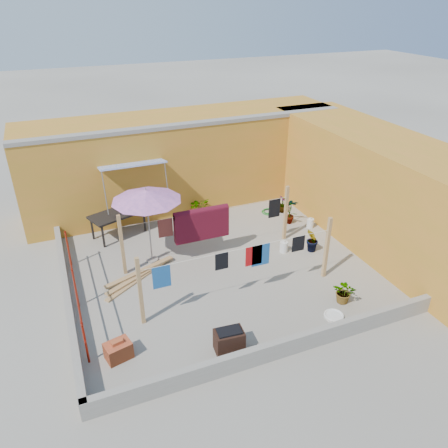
{
  "coord_description": "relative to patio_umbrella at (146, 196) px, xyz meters",
  "views": [
    {
      "loc": [
        -3.78,
        -9.52,
        6.91
      ],
      "look_at": [
        0.25,
        0.3,
        1.23
      ],
      "focal_mm": 35.0,
      "sensor_mm": 36.0,
      "label": 1
    }
  ],
  "objects": [
    {
      "name": "parapet_left",
      "position": [
        -2.42,
        -1.14,
        -1.84
      ],
      "size": [
        0.16,
        7.3,
        0.44
      ],
      "primitive_type": "cube",
      "color": "gray",
      "rests_on": "ground"
    },
    {
      "name": "patio_umbrella",
      "position": [
        0.0,
        0.0,
        0.0
      ],
      "size": [
        2.36,
        2.36,
        2.3
      ],
      "color": "gray",
      "rests_on": "ground"
    },
    {
      "name": "plant_right_b",
      "position": [
        4.55,
        -1.32,
        -1.68
      ],
      "size": [
        0.5,
        0.54,
        0.77
      ],
      "primitive_type": "imported",
      "rotation": [
        0.0,
        0.0,
        4.24
      ],
      "color": "#235919",
      "rests_on": "ground"
    },
    {
      "name": "clothesline_rig",
      "position": [
        1.48,
        -0.62,
        -1.02
      ],
      "size": [
        5.09,
        2.35,
        1.8
      ],
      "color": "tan",
      "rests_on": "ground"
    },
    {
      "name": "lumber_pile",
      "position": [
        -0.56,
        -0.71,
        -1.99
      ],
      "size": [
        2.13,
        1.37,
        0.14
      ],
      "color": "tan",
      "rests_on": "ground"
    },
    {
      "name": "parapet_front",
      "position": [
        1.66,
        -4.72,
        -1.84
      ],
      "size": [
        8.3,
        0.16,
        0.44
      ],
      "primitive_type": "cube",
      "color": "gray",
      "rests_on": "ground"
    },
    {
      "name": "outdoor_table",
      "position": [
        -0.59,
        1.88,
        -1.35
      ],
      "size": [
        1.88,
        1.39,
        0.79
      ],
      "color": "black",
      "rests_on": "ground"
    },
    {
      "name": "plant_right_a",
      "position": [
        4.86,
        0.52,
        -1.6
      ],
      "size": [
        0.59,
        0.53,
        0.92
      ],
      "primitive_type": "imported",
      "rotation": [
        0.0,
        0.0,
        2.61
      ],
      "color": "#235919",
      "rests_on": "ground"
    },
    {
      "name": "red_railing",
      "position": [
        -2.19,
        -1.34,
        -1.34
      ],
      "size": [
        0.05,
        4.2,
        1.1
      ],
      "color": "maroon",
      "rests_on": "ground"
    },
    {
      "name": "green_hose",
      "position": [
        4.58,
        1.5,
        -2.03
      ],
      "size": [
        0.51,
        0.51,
        0.07
      ],
      "color": "#1A7824",
      "rests_on": "ground"
    },
    {
      "name": "plant_back_a",
      "position": [
        2.17,
        2.06,
        -1.69
      ],
      "size": [
        0.75,
        0.67,
        0.74
      ],
      "primitive_type": "imported",
      "rotation": [
        0.0,
        0.0,
        0.14
      ],
      "color": "#235919",
      "rests_on": "ground"
    },
    {
      "name": "white_basin",
      "position": [
        3.42,
        -4.09,
        -2.02
      ],
      "size": [
        0.48,
        0.48,
        0.08
      ],
      "color": "silver",
      "rests_on": "ground"
    },
    {
      "name": "water_jug_b",
      "position": [
        5.33,
        0.0,
        -1.91
      ],
      "size": [
        0.23,
        0.23,
        0.35
      ],
      "color": "silver",
      "rests_on": "ground"
    },
    {
      "name": "wall_right",
      "position": [
        6.86,
        -1.14,
        -0.46
      ],
      "size": [
        2.4,
        9.0,
        3.2
      ],
      "primitive_type": "cube",
      "color": "#BE7529",
      "rests_on": "ground"
    },
    {
      "name": "water_jug_a",
      "position": [
        3.77,
        -1.01,
        -1.9
      ],
      "size": [
        0.24,
        0.24,
        0.38
      ],
      "color": "silver",
      "rests_on": "ground"
    },
    {
      "name": "brick_stack",
      "position": [
        -1.58,
        -3.45,
        -1.86
      ],
      "size": [
        0.61,
        0.5,
        0.47
      ],
      "color": "#B14E28",
      "rests_on": "ground"
    },
    {
      "name": "plant_back_b",
      "position": [
        5.05,
        1.37,
        -1.77
      ],
      "size": [
        0.42,
        0.42,
        0.59
      ],
      "primitive_type": "imported",
      "rotation": [
        0.0,
        0.0,
        1.24
      ],
      "color": "#235919",
      "rests_on": "ground"
    },
    {
      "name": "ground",
      "position": [
        1.66,
        -1.14,
        -2.06
      ],
      "size": [
        80.0,
        80.0,
        0.0
      ],
      "primitive_type": "plane",
      "color": "#9E998E",
      "rests_on": "ground"
    },
    {
      "name": "brazier",
      "position": [
        0.67,
        -4.14,
        -1.79
      ],
      "size": [
        0.66,
        0.47,
        0.56
      ],
      "color": "black",
      "rests_on": "ground"
    },
    {
      "name": "plant_right_c",
      "position": [
        3.98,
        -3.69,
        -1.75
      ],
      "size": [
        0.74,
        0.74,
        0.62
      ],
      "primitive_type": "imported",
      "rotation": [
        0.0,
        0.0,
        5.47
      ],
      "color": "#235919",
      "rests_on": "ground"
    },
    {
      "name": "wall_back",
      "position": [
        2.16,
        3.55,
        -0.46
      ],
      "size": [
        11.0,
        3.27,
        3.21
      ],
      "color": "#BE7529",
      "rests_on": "ground"
    }
  ]
}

